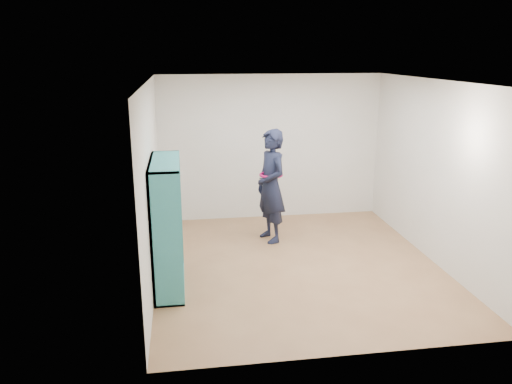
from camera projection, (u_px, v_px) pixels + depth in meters
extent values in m
plane|color=#8B613F|center=(297.00, 265.00, 7.20)|extent=(4.50, 4.50, 0.00)
plane|color=white|center=(302.00, 81.00, 6.50)|extent=(4.50, 4.50, 0.00)
cube|color=silver|center=(151.00, 183.00, 6.57)|extent=(0.02, 4.50, 2.60)
cube|color=silver|center=(436.00, 173.00, 7.14)|extent=(0.02, 4.50, 2.60)
cube|color=silver|center=(271.00, 148.00, 8.99)|extent=(4.00, 0.02, 2.60)
cube|color=silver|center=(355.00, 235.00, 4.71)|extent=(4.00, 0.02, 2.60)
cube|color=teal|center=(166.00, 242.00, 5.80)|extent=(0.37, 0.03, 1.68)
cube|color=teal|center=(168.00, 210.00, 6.97)|extent=(0.37, 0.03, 1.68)
cube|color=teal|center=(171.00, 283.00, 6.61)|extent=(0.37, 1.26, 0.03)
cube|color=teal|center=(164.00, 161.00, 6.16)|extent=(0.37, 1.26, 0.03)
cube|color=teal|center=(154.00, 225.00, 6.36)|extent=(0.03, 1.26, 1.68)
cube|color=teal|center=(167.00, 230.00, 6.19)|extent=(0.34, 0.03, 1.63)
cube|color=teal|center=(168.00, 219.00, 6.57)|extent=(0.34, 0.03, 1.63)
cube|color=teal|center=(169.00, 254.00, 6.49)|extent=(0.34, 1.21, 0.03)
cube|color=teal|center=(168.00, 224.00, 6.38)|extent=(0.34, 1.21, 0.03)
cube|color=teal|center=(166.00, 194.00, 6.27)|extent=(0.34, 1.21, 0.03)
cube|color=beige|center=(172.00, 294.00, 6.20)|extent=(0.23, 0.15, 0.06)
cube|color=black|center=(170.00, 259.00, 6.02)|extent=(0.19, 0.17, 0.21)
cube|color=maroon|center=(169.00, 225.00, 5.90)|extent=(0.19, 0.17, 0.27)
cube|color=silver|center=(167.00, 199.00, 5.87)|extent=(0.23, 0.15, 0.09)
cube|color=navy|center=(172.00, 276.00, 6.52)|extent=(0.19, 0.17, 0.22)
cube|color=brown|center=(171.00, 247.00, 6.40)|extent=(0.19, 0.17, 0.23)
cube|color=#BFB28C|center=(169.00, 220.00, 6.36)|extent=(0.23, 0.15, 0.09)
cube|color=#26594C|center=(168.00, 184.00, 6.18)|extent=(0.19, 0.17, 0.25)
cube|color=beige|center=(173.00, 261.00, 6.89)|extent=(0.19, 0.17, 0.28)
cube|color=black|center=(171.00, 239.00, 6.86)|extent=(0.23, 0.15, 0.09)
cube|color=maroon|center=(170.00, 204.00, 6.66)|extent=(0.19, 0.17, 0.30)
cube|color=silver|center=(168.00, 175.00, 6.55)|extent=(0.19, 0.17, 0.31)
imported|color=black|center=(271.00, 186.00, 7.93)|extent=(0.62, 0.76, 1.82)
torus|color=#AE0D52|center=(271.00, 175.00, 7.88)|extent=(0.47, 0.47, 0.04)
cube|color=silver|center=(261.00, 179.00, 7.91)|extent=(0.05, 0.09, 0.13)
cube|color=black|center=(261.00, 179.00, 7.91)|extent=(0.05, 0.09, 0.12)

